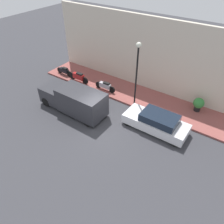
% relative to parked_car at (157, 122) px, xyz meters
% --- Properties ---
extents(ground_plane, '(60.00, 60.00, 0.00)m').
position_rel_parked_car_xyz_m(ground_plane, '(-1.87, 3.26, -0.62)').
color(ground_plane, '#38383D').
extents(sidewalk, '(2.99, 17.58, 0.14)m').
position_rel_parked_car_xyz_m(sidewalk, '(2.75, 3.26, -0.55)').
color(sidewalk, '#934C47').
rests_on(sidewalk, ground_plane).
extents(building_facade, '(0.30, 17.58, 5.93)m').
position_rel_parked_car_xyz_m(building_facade, '(4.40, 3.26, 2.35)').
color(building_facade, beige).
rests_on(building_facade, ground_plane).
extents(parked_car, '(1.71, 4.32, 1.29)m').
position_rel_parked_car_xyz_m(parked_car, '(0.00, 0.00, 0.00)').
color(parked_car, silver).
rests_on(parked_car, ground_plane).
extents(delivery_van, '(1.83, 5.35, 1.94)m').
position_rel_parked_car_xyz_m(delivery_van, '(-1.57, 5.97, 0.37)').
color(delivery_van, '#2D2D33').
rests_on(delivery_van, ground_plane).
extents(motorcycle_red, '(0.30, 2.12, 0.88)m').
position_rel_parked_car_xyz_m(motorcycle_red, '(1.68, 8.39, 0.00)').
color(motorcycle_red, '#B21E1E').
rests_on(motorcycle_red, sidewalk).
extents(motorcycle_black, '(0.30, 1.77, 0.75)m').
position_rel_parked_car_xyz_m(motorcycle_black, '(1.88, 10.36, -0.07)').
color(motorcycle_black, black).
rests_on(motorcycle_black, sidewalk).
extents(scooter_silver, '(0.30, 1.96, 0.78)m').
position_rel_parked_car_xyz_m(scooter_silver, '(1.86, 5.59, -0.05)').
color(scooter_silver, '#B7B7BF').
rests_on(scooter_silver, sidewalk).
extents(streetlamp, '(0.36, 0.36, 4.90)m').
position_rel_parked_car_xyz_m(streetlamp, '(1.47, 2.54, 2.84)').
color(streetlamp, black).
rests_on(streetlamp, sidewalk).
extents(potted_plant, '(0.78, 0.78, 1.07)m').
position_rel_parked_car_xyz_m(potted_plant, '(3.47, -1.67, 0.13)').
color(potted_plant, black).
rests_on(potted_plant, sidewalk).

